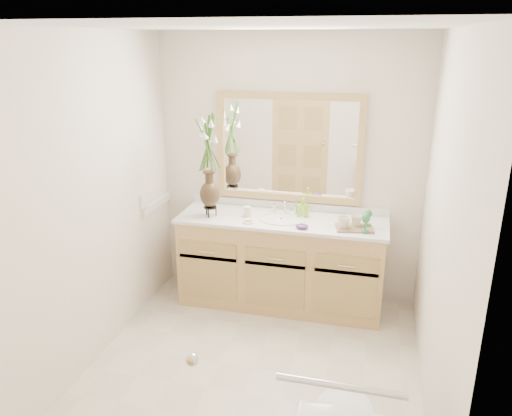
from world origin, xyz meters
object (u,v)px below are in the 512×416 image
(tumbler, at_px, (247,211))
(soap_bottle, at_px, (303,208))
(tray, at_px, (354,228))
(flower_vase, at_px, (208,152))

(tumbler, xyz_separation_m, soap_bottle, (0.48, 0.12, 0.03))
(tray, bearing_deg, flower_vase, 169.05)
(tumbler, relative_size, soap_bottle, 0.58)
(tumbler, distance_m, soap_bottle, 0.49)
(tumbler, height_order, soap_bottle, soap_bottle)
(soap_bottle, distance_m, tray, 0.51)
(tumbler, bearing_deg, flower_vase, -166.85)
(flower_vase, xyz_separation_m, tumbler, (0.32, 0.07, -0.53))
(tumbler, relative_size, tray, 0.29)
(tumbler, bearing_deg, soap_bottle, 13.53)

